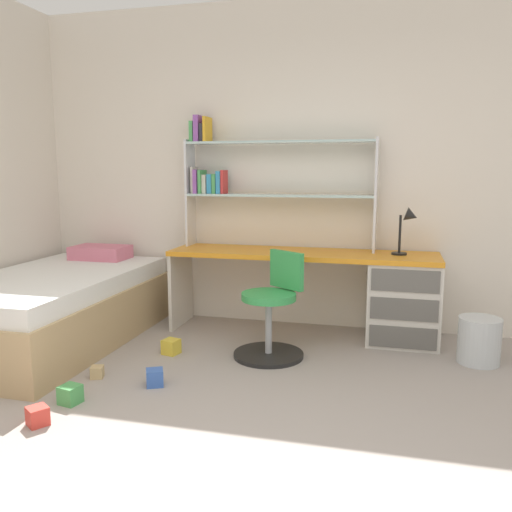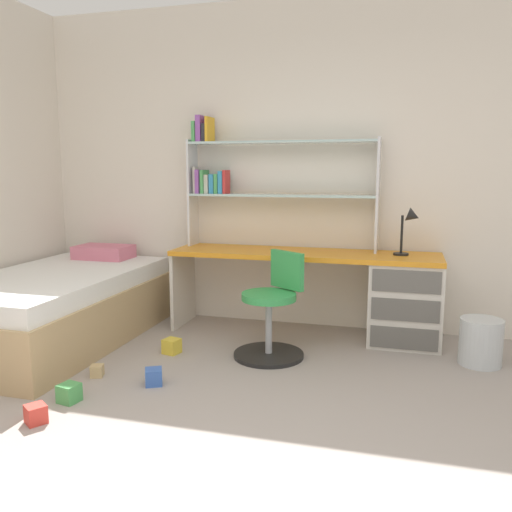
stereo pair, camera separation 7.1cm
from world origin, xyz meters
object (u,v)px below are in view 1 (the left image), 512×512
desk (374,291)px  toy_block_green_3 (70,395)px  toy_block_blue_1 (155,378)px  swivel_chair (272,316)px  desk_lamp (408,224)px  toy_block_red_4 (38,416)px  toy_block_natural_0 (97,372)px  waste_bin (479,340)px  bookshelf_hutch (253,172)px  bed_platform (53,308)px  toy_block_yellow_2 (171,347)px

desk → toy_block_green_3: desk is taller
toy_block_blue_1 → swivel_chair: bearing=50.5°
desk_lamp → toy_block_red_4: 2.92m
toy_block_natural_0 → swivel_chair: bearing=34.5°
waste_bin → desk: bearing=153.9°
toy_block_red_4 → bookshelf_hutch: bearing=73.3°
desk → toy_block_blue_1: size_ratio=20.79×
toy_block_red_4 → bed_platform: bearing=121.7°
bed_platform → swivel_chair: bearing=3.9°
swivel_chair → bed_platform: bearing=-176.1°
toy_block_green_3 → desk_lamp: bearing=41.5°
swivel_chair → toy_block_yellow_2: swivel_chair is taller
bookshelf_hutch → toy_block_natural_0: size_ratio=20.73×
bed_platform → toy_block_natural_0: size_ratio=25.58×
desk → toy_block_natural_0: (-1.74, -1.31, -0.36)m
bed_platform → desk_lamp: bearing=15.0°
toy_block_yellow_2 → swivel_chair: bearing=11.5°
toy_block_yellow_2 → toy_block_green_3: bearing=-103.7°
desk_lamp → toy_block_blue_1: (-1.56, -1.34, -0.90)m
swivel_chair → toy_block_green_3: swivel_chair is taller
desk → bookshelf_hutch: 1.43m
toy_block_blue_1 → toy_block_yellow_2: 0.60m
bookshelf_hutch → toy_block_red_4: (-0.64, -2.14, -1.30)m
desk → toy_block_red_4: bearing=-130.6°
desk_lamp → swivel_chair: desk_lamp is taller
desk → toy_block_green_3: 2.42m
bookshelf_hutch → toy_block_green_3: size_ratio=14.86×
bed_platform → toy_block_blue_1: size_ratio=19.06×
toy_block_green_3 → toy_block_natural_0: bearing=98.4°
swivel_chair → toy_block_blue_1: (-0.60, -0.73, -0.25)m
desk_lamp → toy_block_yellow_2: 2.06m
toy_block_blue_1 → toy_block_green_3: 0.52m
desk_lamp → toy_block_red_4: size_ratio=3.76×
swivel_chair → toy_block_yellow_2: 0.80m
swivel_chair → toy_block_blue_1: bearing=-129.5°
desk_lamp → toy_block_red_4: desk_lamp is taller
desk_lamp → swivel_chair: bearing=-147.6°
toy_block_blue_1 → toy_block_green_3: size_ratio=0.96×
bookshelf_hutch → toy_block_yellow_2: (-0.40, -0.91, -1.29)m
desk_lamp → swivel_chair: 1.31m
desk_lamp → bed_platform: (-2.72, -0.73, -0.68)m
desk_lamp → toy_block_red_4: bearing=-134.4°
bookshelf_hutch → swivel_chair: (0.34, -0.76, -1.05)m
toy_block_red_4 → toy_block_natural_0: bearing=93.7°
toy_block_blue_1 → waste_bin: bearing=24.8°
bookshelf_hutch → waste_bin: (1.81, -0.53, -1.18)m
waste_bin → toy_block_yellow_2: (-2.21, -0.38, -0.11)m
toy_block_green_3 → toy_block_red_4: (-0.01, -0.28, -0.00)m
desk → toy_block_blue_1: desk is taller
bed_platform → toy_block_yellow_2: (1.02, -0.03, -0.22)m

